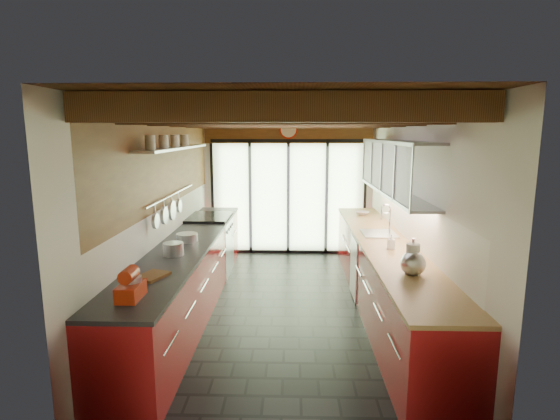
% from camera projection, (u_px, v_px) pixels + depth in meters
% --- Properties ---
extents(ground, '(5.50, 5.50, 0.00)m').
position_uv_depth(ground, '(286.00, 308.00, 5.81)').
color(ground, black).
rests_on(ground, ground).
extents(room_shell, '(5.50, 5.50, 5.50)m').
position_uv_depth(room_shell, '(286.00, 184.00, 5.52)').
color(room_shell, silver).
rests_on(room_shell, ground).
extents(ceiling_beams, '(3.14, 5.06, 4.90)m').
position_uv_depth(ceiling_beams, '(287.00, 120.00, 5.75)').
color(ceiling_beams, '#593316').
rests_on(ceiling_beams, ground).
extents(glass_door, '(2.95, 0.10, 2.90)m').
position_uv_depth(glass_door, '(288.00, 167.00, 8.17)').
color(glass_door, '#C6EAAD').
rests_on(glass_door, ground).
extents(left_counter, '(0.68, 5.00, 0.92)m').
position_uv_depth(left_counter, '(190.00, 273.00, 5.77)').
color(left_counter, maroon).
rests_on(left_counter, ground).
extents(range_stove, '(0.66, 0.90, 0.97)m').
position_uv_depth(range_stove, '(210.00, 245.00, 7.19)').
color(range_stove, silver).
rests_on(range_stove, ground).
extents(right_counter, '(0.68, 5.00, 0.92)m').
position_uv_depth(right_counter, '(383.00, 275.00, 5.69)').
color(right_counter, maroon).
rests_on(right_counter, ground).
extents(sink_assembly, '(0.45, 0.52, 0.43)m').
position_uv_depth(sink_assembly, '(380.00, 231.00, 6.00)').
color(sink_assembly, silver).
rests_on(sink_assembly, right_counter).
extents(upper_cabinets_right, '(0.34, 3.00, 3.00)m').
position_uv_depth(upper_cabinets_right, '(395.00, 167.00, 5.74)').
color(upper_cabinets_right, silver).
rests_on(upper_cabinets_right, ground).
extents(left_wall_fixtures, '(0.28, 2.60, 0.96)m').
position_uv_depth(left_wall_fixtures, '(174.00, 165.00, 5.67)').
color(left_wall_fixtures, silver).
rests_on(left_wall_fixtures, ground).
extents(stand_mixer, '(0.18, 0.31, 0.28)m').
position_uv_depth(stand_mixer, '(131.00, 286.00, 3.66)').
color(stand_mixer, '#B1270E').
rests_on(stand_mixer, left_counter).
extents(pot_large, '(0.29, 0.29, 0.15)m').
position_uv_depth(pot_large, '(173.00, 249.00, 4.96)').
color(pot_large, silver).
rests_on(pot_large, left_counter).
extents(pot_small, '(0.35, 0.35, 0.10)m').
position_uv_depth(pot_small, '(187.00, 237.00, 5.60)').
color(pot_small, silver).
rests_on(pot_small, left_counter).
extents(cutting_board, '(0.32, 0.38, 0.03)m').
position_uv_depth(cutting_board, '(152.00, 276.00, 4.21)').
color(cutting_board, brown).
rests_on(cutting_board, left_counter).
extents(kettle, '(0.26, 0.31, 0.29)m').
position_uv_depth(kettle, '(413.00, 262.00, 4.28)').
color(kettle, silver).
rests_on(kettle, right_counter).
extents(paper_towel, '(0.16, 0.16, 0.36)m').
position_uv_depth(paper_towel, '(412.00, 259.00, 4.30)').
color(paper_towel, white).
rests_on(paper_towel, right_counter).
extents(soap_bottle, '(0.09, 0.09, 0.18)m').
position_uv_depth(soap_bottle, '(391.00, 242.00, 5.22)').
color(soap_bottle, silver).
rests_on(soap_bottle, right_counter).
extents(bowl, '(0.28, 0.28, 0.06)m').
position_uv_depth(bowl, '(362.00, 213.00, 7.41)').
color(bowl, silver).
rests_on(bowl, right_counter).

